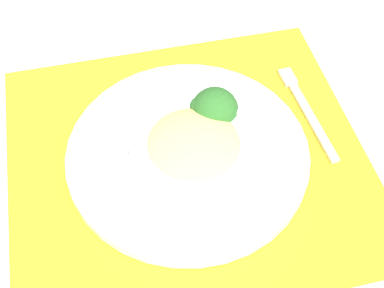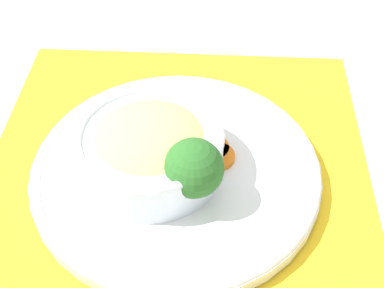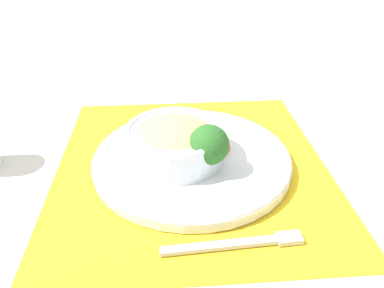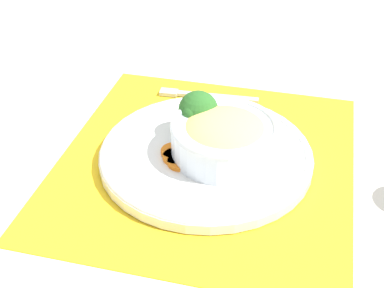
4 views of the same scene
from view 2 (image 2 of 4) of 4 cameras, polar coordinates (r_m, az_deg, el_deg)
ground_plane at (r=0.62m, az=-1.68°, el=-3.70°), size 4.00×4.00×0.00m
placemat at (r=0.62m, az=-1.68°, el=-3.58°), size 0.51×0.48×0.00m
plate at (r=0.61m, az=-1.71°, el=-2.76°), size 0.33×0.33×0.02m
bowl at (r=0.58m, az=-4.53°, el=-0.68°), size 0.16×0.16×0.06m
broccoli_floret at (r=0.54m, az=0.20°, el=-2.65°), size 0.06×0.06×0.08m
carrot_slice_near at (r=0.61m, az=2.68°, el=-1.34°), size 0.04×0.04×0.01m
carrot_slice_middle at (r=0.62m, az=2.09°, el=-0.46°), size 0.04×0.04×0.01m
carrot_slice_far at (r=0.63m, az=1.20°, el=0.24°), size 0.04×0.04×0.01m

